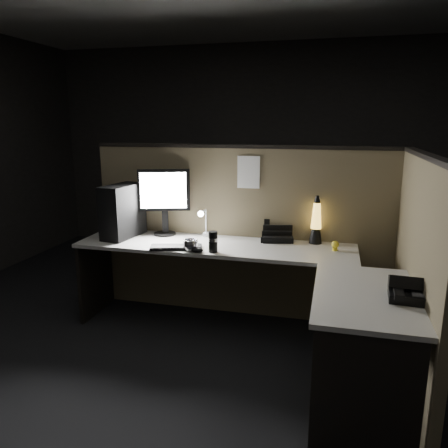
% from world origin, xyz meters
% --- Properties ---
extents(floor, '(6.00, 6.00, 0.00)m').
position_xyz_m(floor, '(0.00, 0.00, 0.00)').
color(floor, black).
rests_on(floor, ground).
extents(room_shell, '(6.00, 6.00, 6.00)m').
position_xyz_m(room_shell, '(0.00, 0.00, 1.62)').
color(room_shell, silver).
rests_on(room_shell, ground).
extents(partition_back, '(2.66, 0.06, 1.50)m').
position_xyz_m(partition_back, '(0.00, 0.93, 0.75)').
color(partition_back, brown).
rests_on(partition_back, ground).
extents(partition_right, '(0.06, 1.66, 1.50)m').
position_xyz_m(partition_right, '(1.33, 0.10, 0.75)').
color(partition_right, brown).
rests_on(partition_right, ground).
extents(desk, '(2.60, 1.60, 0.73)m').
position_xyz_m(desk, '(0.18, 0.25, 0.58)').
color(desk, beige).
rests_on(desk, ground).
extents(pc_tower, '(0.26, 0.46, 0.46)m').
position_xyz_m(pc_tower, '(-1.00, 0.64, 0.96)').
color(pc_tower, black).
rests_on(pc_tower, desk).
extents(monitor, '(0.44, 0.20, 0.59)m').
position_xyz_m(monitor, '(-0.67, 0.81, 1.08)').
color(monitor, black).
rests_on(monitor, desk).
extents(keyboard, '(0.43, 0.25, 0.02)m').
position_xyz_m(keyboard, '(-0.42, 0.40, 0.74)').
color(keyboard, black).
rests_on(keyboard, desk).
extents(mouse, '(0.11, 0.09, 0.04)m').
position_xyz_m(mouse, '(-0.22, 0.34, 0.75)').
color(mouse, black).
rests_on(mouse, desk).
extents(clip_lamp, '(0.05, 0.20, 0.26)m').
position_xyz_m(clip_lamp, '(-0.30, 0.75, 0.88)').
color(clip_lamp, silver).
rests_on(clip_lamp, desk).
extents(organizer, '(0.29, 0.27, 0.19)m').
position_xyz_m(organizer, '(0.33, 0.86, 0.77)').
color(organizer, black).
rests_on(organizer, desk).
extents(lava_lamp, '(0.11, 0.11, 0.40)m').
position_xyz_m(lava_lamp, '(0.66, 0.84, 0.90)').
color(lava_lamp, black).
rests_on(lava_lamp, desk).
extents(travel_mug, '(0.07, 0.07, 0.17)m').
position_xyz_m(travel_mug, '(-0.10, 0.38, 0.81)').
color(travel_mug, black).
rests_on(travel_mug, desk).
extents(steel_mug, '(0.14, 0.14, 0.09)m').
position_xyz_m(steel_mug, '(-0.28, 0.37, 0.78)').
color(steel_mug, silver).
rests_on(steel_mug, desk).
extents(figurine, '(0.06, 0.06, 0.06)m').
position_xyz_m(figurine, '(0.82, 0.66, 0.78)').
color(figurine, yellow).
rests_on(figurine, desk).
extents(pinned_paper, '(0.19, 0.00, 0.27)m').
position_xyz_m(pinned_paper, '(0.07, 0.90, 1.30)').
color(pinned_paper, white).
rests_on(pinned_paper, partition_back).
extents(desk_phone, '(0.25, 0.26, 0.14)m').
position_xyz_m(desk_phone, '(1.24, -0.23, 0.78)').
color(desk_phone, black).
rests_on(desk_phone, desk).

